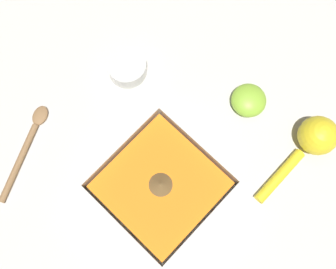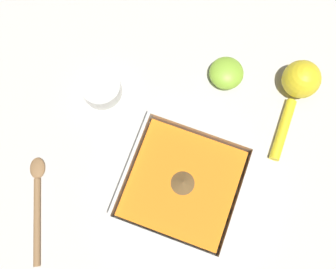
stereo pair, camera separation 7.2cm
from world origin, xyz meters
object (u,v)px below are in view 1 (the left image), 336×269
square_dish (161,186)px  wooden_spoon (26,146)px  lemon_half (249,100)px  lemon_squeezer (314,140)px  spice_bowl (127,68)px

square_dish → wooden_spoon: 0.27m
lemon_half → wooden_spoon: size_ratio=0.36×
square_dish → wooden_spoon: (0.24, 0.12, -0.02)m
square_dish → lemon_half: square_dish is taller
square_dish → lemon_half: 0.23m
lemon_squeezer → square_dish: bearing=150.2°
spice_bowl → lemon_half: (-0.22, -0.11, 0.00)m
spice_bowl → lemon_squeezer: bearing=-159.7°
square_dish → lemon_squeezer: size_ratio=1.05×
spice_bowl → lemon_squeezer: 0.38m
lemon_half → wooden_spoon: bearing=55.4°
square_dish → lemon_squeezer: (-0.14, -0.25, 0.01)m
lemon_squeezer → wooden_spoon: (0.38, 0.37, -0.03)m
wooden_spoon → lemon_half: bearing=-59.1°
lemon_squeezer → lemon_half: 0.14m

